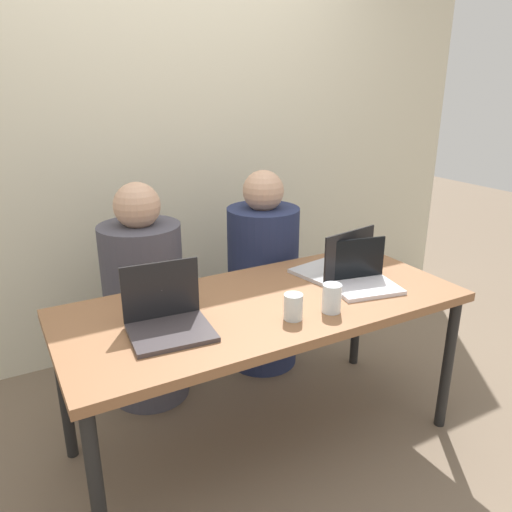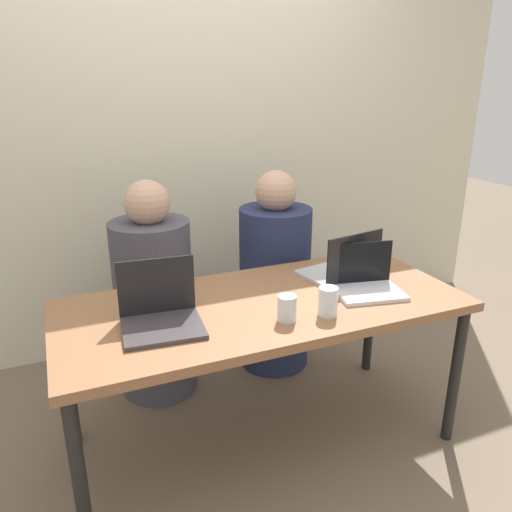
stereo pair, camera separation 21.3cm
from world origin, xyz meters
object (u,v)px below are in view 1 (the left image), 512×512
object	(u,v)px
water_glass_center	(293,308)
laptop_front_left	(167,317)
laptop_back_right	(336,264)
water_glass_right	(332,300)
laptop_front_right	(362,278)
person_on_left	(145,307)
person_on_right	(263,282)

from	to	relation	value
water_glass_center	laptop_front_left	bearing A→B (deg)	161.77
laptop_back_right	laptop_front_left	distance (m)	0.91
laptop_back_right	water_glass_center	xyz separation A→B (m)	(-0.44, -0.30, -0.01)
laptop_back_right	water_glass_right	world-z (taller)	laptop_back_right
laptop_front_right	person_on_left	bearing A→B (deg)	150.13
laptop_front_left	water_glass_center	bearing A→B (deg)	-13.29
person_on_left	laptop_front_right	size ratio (longest dim) A/B	3.57
laptop_front_right	laptop_front_left	bearing A→B (deg)	-171.15
water_glass_right	laptop_front_left	bearing A→B (deg)	164.78
person_on_right	laptop_front_left	xyz separation A→B (m)	(-0.79, -0.67, 0.26)
person_on_left	water_glass_right	xyz separation A→B (m)	(0.53, -0.84, 0.26)
person_on_left	laptop_front_right	bearing A→B (deg)	141.50
person_on_left	laptop_back_right	world-z (taller)	person_on_left
person_on_left	laptop_front_left	bearing A→B (deg)	83.78
person_on_left	person_on_right	xyz separation A→B (m)	(0.69, 0.00, -0.00)
laptop_front_right	water_glass_right	xyz separation A→B (m)	(-0.28, -0.14, 0.01)
person_on_right	water_glass_right	xyz separation A→B (m)	(-0.16, -0.84, 0.26)
person_on_right	water_glass_right	distance (m)	0.89
laptop_front_left	water_glass_right	size ratio (longest dim) A/B	2.69
laptop_front_right	laptop_back_right	size ratio (longest dim) A/B	0.88
person_on_left	water_glass_right	bearing A→B (deg)	124.78
person_on_right	water_glass_right	size ratio (longest dim) A/B	9.72
person_on_right	laptop_front_right	world-z (taller)	person_on_right
water_glass_right	water_glass_center	world-z (taller)	water_glass_right
laptop_front_right	laptop_back_right	xyz separation A→B (m)	(-0.01, 0.18, 0.01)
person_on_right	laptop_front_left	world-z (taller)	person_on_right
laptop_back_right	laptop_front_left	size ratio (longest dim) A/B	1.15
water_glass_right	person_on_left	bearing A→B (deg)	122.38
water_glass_right	water_glass_center	size ratio (longest dim) A/B	1.14
laptop_back_right	laptop_front_left	xyz separation A→B (m)	(-0.90, -0.15, 0.00)
person_on_left	water_glass_right	distance (m)	1.03
person_on_right	water_glass_center	world-z (taller)	person_on_right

